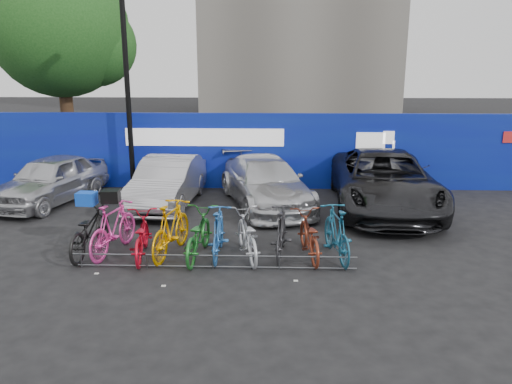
{
  "coord_description": "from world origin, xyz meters",
  "views": [
    {
      "loc": [
        1.15,
        -9.63,
        3.9
      ],
      "look_at": [
        0.76,
        2.0,
        0.89
      ],
      "focal_mm": 35.0,
      "sensor_mm": 36.0,
      "label": 1
    }
  ],
  "objects_px": {
    "bike_4": "(198,235)",
    "bike_9": "(337,233)",
    "lamppost": "(127,85)",
    "bike_6": "(247,235)",
    "bike_0": "(89,229)",
    "bike_5": "(218,233)",
    "tree": "(66,32)",
    "bike_3": "(171,229)",
    "bike_rack": "(213,261)",
    "car_0": "(50,180)",
    "bike_8": "(309,236)",
    "bike_1": "(113,228)",
    "bike_2": "(141,236)",
    "car_2": "(265,182)",
    "car_3": "(384,181)",
    "bike_7": "(281,232)",
    "car_1": "(167,182)"
  },
  "relations": [
    {
      "from": "bike_4",
      "to": "bike_9",
      "type": "height_order",
      "value": "bike_9"
    },
    {
      "from": "lamppost",
      "to": "bike_6",
      "type": "height_order",
      "value": "lamppost"
    },
    {
      "from": "bike_0",
      "to": "bike_5",
      "type": "relative_size",
      "value": 1.17
    },
    {
      "from": "tree",
      "to": "bike_3",
      "type": "xyz_separation_m",
      "value": [
        5.84,
        -9.95,
        -4.49
      ]
    },
    {
      "from": "lamppost",
      "to": "bike_9",
      "type": "relative_size",
      "value": 3.33
    },
    {
      "from": "bike_4",
      "to": "bike_rack",
      "type": "bearing_deg",
      "value": 126.69
    },
    {
      "from": "bike_0",
      "to": "car_0",
      "type": "bearing_deg",
      "value": -54.68
    },
    {
      "from": "bike_3",
      "to": "bike_8",
      "type": "height_order",
      "value": "bike_3"
    },
    {
      "from": "bike_1",
      "to": "bike_6",
      "type": "relative_size",
      "value": 1.01
    },
    {
      "from": "bike_2",
      "to": "bike_4",
      "type": "distance_m",
      "value": 1.17
    },
    {
      "from": "tree",
      "to": "bike_6",
      "type": "distance_m",
      "value": 13.27
    },
    {
      "from": "tree",
      "to": "lamppost",
      "type": "distance_m",
      "value": 6.14
    },
    {
      "from": "car_2",
      "to": "bike_3",
      "type": "height_order",
      "value": "car_2"
    },
    {
      "from": "car_3",
      "to": "bike_7",
      "type": "bearing_deg",
      "value": -125.33
    },
    {
      "from": "car_1",
      "to": "bike_6",
      "type": "bearing_deg",
      "value": -54.17
    },
    {
      "from": "bike_5",
      "to": "car_2",
      "type": "bearing_deg",
      "value": -102.93
    },
    {
      "from": "bike_0",
      "to": "car_3",
      "type": "bearing_deg",
      "value": -150.54
    },
    {
      "from": "lamppost",
      "to": "bike_6",
      "type": "xyz_separation_m",
      "value": [
        3.83,
        -5.36,
        -2.79
      ]
    },
    {
      "from": "bike_8",
      "to": "bike_2",
      "type": "bearing_deg",
      "value": -5.35
    },
    {
      "from": "car_3",
      "to": "car_2",
      "type": "bearing_deg",
      "value": 179.2
    },
    {
      "from": "bike_9",
      "to": "car_1",
      "type": "bearing_deg",
      "value": -50.55
    },
    {
      "from": "lamppost",
      "to": "bike_2",
      "type": "relative_size",
      "value": 3.46
    },
    {
      "from": "bike_6",
      "to": "bike_rack",
      "type": "bearing_deg",
      "value": 31.63
    },
    {
      "from": "bike_6",
      "to": "bike_5",
      "type": "bearing_deg",
      "value": -15.41
    },
    {
      "from": "car_3",
      "to": "bike_8",
      "type": "xyz_separation_m",
      "value": [
        -2.29,
        -3.62,
        -0.32
      ]
    },
    {
      "from": "lamppost",
      "to": "car_1",
      "type": "bearing_deg",
      "value": -47.23
    },
    {
      "from": "bike_1",
      "to": "bike_2",
      "type": "height_order",
      "value": "bike_1"
    },
    {
      "from": "bike_6",
      "to": "bike_8",
      "type": "xyz_separation_m",
      "value": [
        1.28,
        0.05,
        -0.02
      ]
    },
    {
      "from": "car_1",
      "to": "bike_7",
      "type": "height_order",
      "value": "car_1"
    },
    {
      "from": "bike_0",
      "to": "bike_4",
      "type": "xyz_separation_m",
      "value": [
        2.31,
        -0.17,
        -0.03
      ]
    },
    {
      "from": "tree",
      "to": "bike_2",
      "type": "height_order",
      "value": "tree"
    },
    {
      "from": "bike_9",
      "to": "car_2",
      "type": "bearing_deg",
      "value": -77.4
    },
    {
      "from": "lamppost",
      "to": "bike_1",
      "type": "height_order",
      "value": "lamppost"
    },
    {
      "from": "car_2",
      "to": "bike_0",
      "type": "distance_m",
      "value": 5.25
    },
    {
      "from": "car_0",
      "to": "bike_3",
      "type": "distance_m",
      "value": 5.79
    },
    {
      "from": "car_3",
      "to": "bike_5",
      "type": "relative_size",
      "value": 3.29
    },
    {
      "from": "lamppost",
      "to": "bike_3",
      "type": "bearing_deg",
      "value": -66.86
    },
    {
      "from": "car_2",
      "to": "bike_3",
      "type": "xyz_separation_m",
      "value": [
        -1.89,
        -3.84,
        -0.09
      ]
    },
    {
      "from": "car_3",
      "to": "bike_7",
      "type": "height_order",
      "value": "car_3"
    },
    {
      "from": "bike_2",
      "to": "bike_7",
      "type": "xyz_separation_m",
      "value": [
        2.88,
        0.2,
        0.05
      ]
    },
    {
      "from": "bike_7",
      "to": "car_0",
      "type": "bearing_deg",
      "value": -24.37
    },
    {
      "from": "lamppost",
      "to": "bike_7",
      "type": "height_order",
      "value": "lamppost"
    },
    {
      "from": "bike_rack",
      "to": "bike_2",
      "type": "distance_m",
      "value": 1.67
    },
    {
      "from": "car_2",
      "to": "bike_rack",
      "type": "bearing_deg",
      "value": -118.65
    },
    {
      "from": "car_0",
      "to": "bike_8",
      "type": "bearing_deg",
      "value": -14.77
    },
    {
      "from": "bike_8",
      "to": "bike_rack",
      "type": "bearing_deg",
      "value": 12.39
    },
    {
      "from": "bike_1",
      "to": "bike_9",
      "type": "height_order",
      "value": "bike_1"
    },
    {
      "from": "bike_7",
      "to": "bike_9",
      "type": "xyz_separation_m",
      "value": [
        1.13,
        -0.11,
        0.04
      ]
    },
    {
      "from": "lamppost",
      "to": "bike_5",
      "type": "relative_size",
      "value": 3.54
    },
    {
      "from": "bike_5",
      "to": "car_3",
      "type": "bearing_deg",
      "value": -138.43
    }
  ]
}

